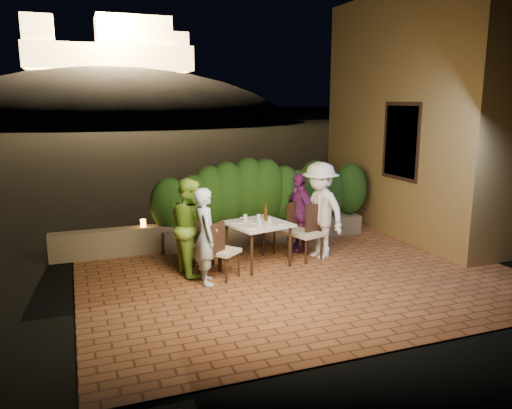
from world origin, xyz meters
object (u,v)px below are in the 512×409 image
dining_table (258,244)px  beer_bottle (266,212)px  chair_right_back (288,228)px  parapet_lamp (143,223)px  diner_white (320,211)px  chair_left_front (223,250)px  bowl (245,219)px  diner_green (190,226)px  chair_left_back (206,243)px  diner_purple (299,212)px  chair_right_front (307,233)px  diner_blue (206,236)px

dining_table → beer_bottle: size_ratio=3.08×
chair_right_back → parapet_lamp: chair_right_back is taller
dining_table → diner_white: size_ratio=0.55×
chair_left_front → chair_right_back: (1.51, 0.83, 0.01)m
bowl → diner_green: (-1.04, -0.31, 0.03)m
dining_table → chair_left_back: (-0.91, 0.07, 0.08)m
chair_right_back → diner_white: bearing=116.8°
chair_left_back → diner_purple: diner_purple is taller
chair_left_back → chair_right_front: bearing=-3.5°
beer_bottle → parapet_lamp: (-1.94, 1.30, -0.33)m
chair_left_back → dining_table: bearing=-4.8°
parapet_lamp → diner_green: bearing=-68.2°
chair_right_front → diner_blue: (-1.98, -0.52, 0.26)m
diner_purple → chair_right_front: bearing=-18.2°
chair_left_front → diner_green: (-0.43, 0.40, 0.33)m
chair_left_front → diner_purple: (1.77, 0.95, 0.27)m
dining_table → parapet_lamp: 2.25m
chair_right_back → diner_blue: diner_blue is taller
diner_white → beer_bottle: bearing=-110.8°
diner_white → diner_purple: bearing=-177.9°
diner_white → chair_right_back: bearing=-147.7°
beer_bottle → diner_white: diner_white is taller
chair_right_front → bowl: bearing=-33.3°
dining_table → diner_blue: diner_blue is taller
diner_purple → parapet_lamp: size_ratio=10.61×
diner_green → dining_table: bearing=-98.1°
beer_bottle → diner_green: bearing=-174.8°
chair_left_back → chair_left_front: bearing=-73.1°
beer_bottle → diner_green: (-1.37, -0.12, -0.11)m
dining_table → bowl: size_ratio=5.96×
beer_bottle → chair_right_back: size_ratio=0.32×
beer_bottle → dining_table: bearing=-150.8°
chair_right_front → diner_blue: bearing=-2.1°
chair_left_front → parapet_lamp: size_ratio=6.72×
dining_table → diner_green: size_ratio=0.60×
diner_green → diner_purple: (2.20, 0.55, -0.05)m
chair_right_front → diner_blue: size_ratio=0.66×
bowl → diner_purple: bearing=11.9°
dining_table → chair_left_front: 0.87m
diner_white → chair_left_back: bearing=-107.5°
chair_left_back → diner_blue: 0.71m
chair_left_front → chair_right_back: bearing=-9.2°
bowl → chair_right_front: (1.06, -0.31, -0.27)m
chair_right_front → chair_right_back: size_ratio=1.03×
beer_bottle → parapet_lamp: bearing=146.1°
diner_blue → chair_right_back: bearing=-57.2°
chair_left_back → chair_right_front: chair_right_front is taller
chair_left_front → chair_left_back: bearing=69.1°
diner_white → chair_left_front: bearing=-93.2°
dining_table → bowl: 0.51m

